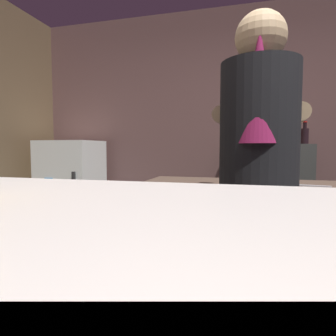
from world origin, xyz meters
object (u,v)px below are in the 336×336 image
object	(u,v)px
bartender	(258,179)
bottle_soy	(277,134)
chefs_knife	(307,186)
mini_fridge	(72,193)
mixing_bowl	(251,177)
bottle_vinegar	(305,135)

from	to	relation	value
bartender	bottle_soy	xyz separation A→B (m)	(0.25, 1.79, 0.28)
bartender	chefs_knife	bearing A→B (deg)	-30.38
mini_fridge	chefs_knife	distance (m)	2.61
mixing_bowl	bottle_vinegar	size ratio (longest dim) A/B	0.87
mini_fridge	mixing_bowl	xyz separation A→B (m)	(2.00, -1.05, 0.34)
mini_fridge	bartender	world-z (taller)	bartender
bartender	mixing_bowl	world-z (taller)	bartender
bartender	bottle_vinegar	world-z (taller)	bartender
chefs_knife	bottle_soy	bearing A→B (deg)	101.55
mini_fridge	mixing_bowl	world-z (taller)	mini_fridge
chefs_knife	bottle_vinegar	distance (m)	1.48
bottle_soy	mixing_bowl	bearing A→B (deg)	-102.35
chefs_knife	bottle_soy	distance (m)	1.43
mini_fridge	bottle_vinegar	bearing A→B (deg)	4.79
bartender	bottle_soy	bearing A→B (deg)	-3.74
bottle_vinegar	bartender	bearing A→B (deg)	-105.75
bartender	bottle_soy	world-z (taller)	bartender
mini_fridge	bartender	bearing A→B (deg)	-38.80
bottle_soy	mini_fridge	bearing A→B (deg)	-175.63
mini_fridge	chefs_knife	bearing A→B (deg)	-27.87
chefs_knife	bottle_vinegar	size ratio (longest dim) A/B	1.05
mini_fridge	bartender	xyz separation A→B (m)	(2.01, -1.62, 0.39)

